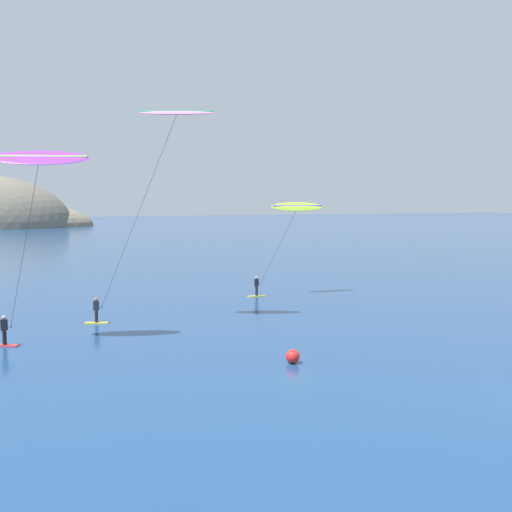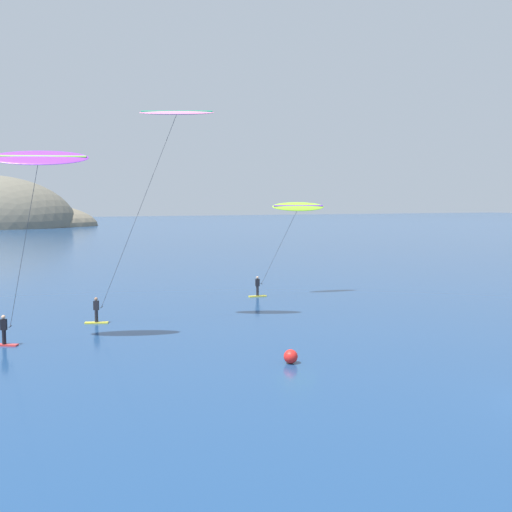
% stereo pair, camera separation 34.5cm
% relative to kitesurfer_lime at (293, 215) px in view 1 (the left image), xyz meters
% --- Properties ---
extents(kitesurfer_lime, '(6.65, 1.72, 7.92)m').
position_rel_kitesurfer_lime_xyz_m(kitesurfer_lime, '(0.00, 0.00, 0.00)').
color(kitesurfer_lime, yellow).
rests_on(kitesurfer_lime, ground).
extents(kitesurfer_pink, '(8.07, 4.41, 13.83)m').
position_rel_kitesurfer_lime_xyz_m(kitesurfer_pink, '(-13.27, -7.60, 5.60)').
color(kitesurfer_pink, yellow).
rests_on(kitesurfer_pink, ground).
extents(kitesurfer_purple, '(5.54, 3.27, 10.82)m').
position_rel_kitesurfer_lime_xyz_m(kitesurfer_purple, '(-21.73, -10.53, 2.90)').
color(kitesurfer_purple, red).
rests_on(kitesurfer_purple, ground).
extents(marker_buoy, '(0.70, 0.70, 0.70)m').
position_rel_kitesurfer_lime_xyz_m(marker_buoy, '(-11.14, -20.05, -6.39)').
color(marker_buoy, red).
rests_on(marker_buoy, ground).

